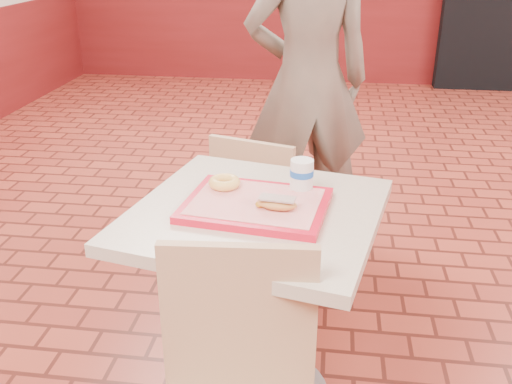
# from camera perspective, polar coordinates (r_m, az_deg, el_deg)

# --- Properties ---
(main_table) EXTENTS (0.78, 0.78, 0.82)m
(main_table) POSITION_cam_1_polar(r_m,az_deg,el_deg) (2.00, 0.00, -8.62)
(main_table) COLOR #B3A690
(main_table) RESTS_ON ground
(chair_main_back) EXTENTS (0.49, 0.49, 0.85)m
(chair_main_back) POSITION_cam_1_polar(r_m,az_deg,el_deg) (2.64, 0.50, -1.89)
(chair_main_back) COLOR tan
(chair_main_back) RESTS_ON ground
(customer) EXTENTS (0.77, 0.61, 1.86)m
(customer) POSITION_cam_1_polar(r_m,az_deg,el_deg) (3.07, 5.24, 10.91)
(customer) COLOR #665B4F
(customer) RESTS_ON ground
(serving_tray) EXTENTS (0.46, 0.35, 0.03)m
(serving_tray) POSITION_cam_1_polar(r_m,az_deg,el_deg) (1.86, 0.00, -1.29)
(serving_tray) COLOR red
(serving_tray) RESTS_ON main_table
(ring_donut) EXTENTS (0.14, 0.14, 0.03)m
(ring_donut) POSITION_cam_1_polar(r_m,az_deg,el_deg) (1.95, -3.18, 0.98)
(ring_donut) COLOR #EBB855
(ring_donut) RESTS_ON serving_tray
(long_john_donut) EXTENTS (0.14, 0.08, 0.04)m
(long_john_donut) POSITION_cam_1_polar(r_m,az_deg,el_deg) (1.79, 2.04, -1.16)
(long_john_donut) COLOR #BF7938
(long_john_donut) RESTS_ON serving_tray
(paper_cup) EXTENTS (0.08, 0.08, 0.10)m
(paper_cup) POSITION_cam_1_polar(r_m,az_deg,el_deg) (1.94, 4.59, 1.85)
(paper_cup) COLOR silver
(paper_cup) RESTS_ON serving_tray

